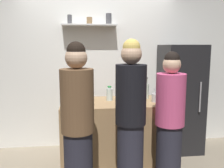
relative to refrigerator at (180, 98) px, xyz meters
name	(u,v)px	position (x,y,z in m)	size (l,w,h in m)	color
back_wall_assembly	(98,69)	(-1.30, 0.40, 0.45)	(4.80, 0.32, 2.60)	white
refrigerator	(180,98)	(0.00, 0.00, 0.00)	(0.61, 0.68, 1.70)	black
counter	(112,133)	(-1.15, -0.38, -0.39)	(1.41, 0.75, 0.91)	#9E7A51
baking_pan	(81,98)	(-1.58, -0.23, 0.09)	(0.34, 0.24, 0.05)	gray
utensil_holder	(156,98)	(-0.55, -0.46, 0.12)	(0.11, 0.11, 0.22)	#B2B2B7
wine_bottle_dark_glass	(122,92)	(-0.98, -0.24, 0.17)	(0.08, 0.08, 0.30)	black
wine_bottle_pale_glass	(146,91)	(-0.62, -0.23, 0.18)	(0.07, 0.07, 0.31)	#B2BFB2
wine_bottle_green_glass	(137,95)	(-0.84, -0.59, 0.19)	(0.07, 0.07, 0.35)	#19471E
water_bottle_plastic	(109,94)	(-1.18, -0.29, 0.15)	(0.09, 0.09, 0.21)	silver
person_brown_jacket	(78,127)	(-1.62, -1.27, 0.01)	(0.34, 0.34, 1.73)	#262633
person_blonde	(131,119)	(-1.04, -1.12, 0.03)	(0.34, 0.34, 1.76)	#262633
person_pink_top	(170,122)	(-0.55, -1.03, -0.05)	(0.34, 0.34, 1.62)	#262633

